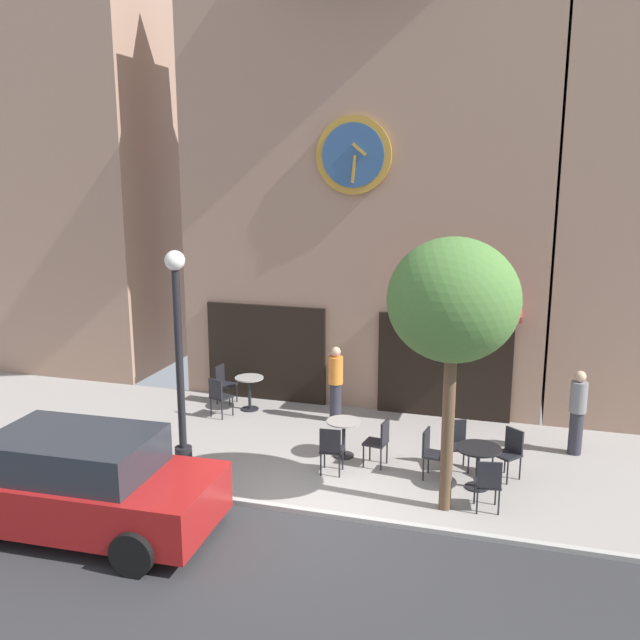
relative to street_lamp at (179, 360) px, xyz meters
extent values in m
cube|color=gray|center=(2.81, 1.46, -2.07)|extent=(26.10, 5.17, 0.05)
cube|color=#A8A5A0|center=(2.81, -1.11, -2.01)|extent=(26.10, 0.12, 0.08)
cube|color=#9E7A66|center=(2.22, 5.28, 2.73)|extent=(8.36, 2.49, 9.55)
cylinder|color=#B7842D|center=(2.22, 3.98, 3.65)|extent=(1.66, 0.10, 1.66)
cylinder|color=#2D5184|center=(2.22, 3.92, 3.65)|extent=(1.36, 0.04, 1.36)
cube|color=#B7842D|center=(2.36, 3.88, 3.76)|extent=(0.33, 0.03, 0.29)
cube|color=#B7842D|center=(2.25, 3.88, 3.36)|extent=(0.12, 0.03, 0.58)
cube|color=black|center=(0.13, 4.00, -0.90)|extent=(2.93, 0.10, 2.30)
cube|color=black|center=(4.31, 4.00, -0.90)|extent=(2.93, 0.10, 2.30)
cube|color=#B23333|center=(4.56, 3.69, 0.40)|extent=(2.67, 0.90, 0.12)
cube|color=#9E7A66|center=(-6.22, 6.43, 5.75)|extent=(5.39, 4.77, 15.59)
cylinder|color=black|center=(0.00, 0.00, -1.87)|extent=(0.32, 0.32, 0.36)
cylinder|color=black|center=(0.00, 0.00, -0.21)|extent=(0.14, 0.14, 3.67)
sphere|color=white|center=(0.00, 0.00, 1.80)|extent=(0.36, 0.36, 0.36)
cylinder|color=brown|center=(4.86, -0.30, -0.67)|extent=(0.20, 0.20, 2.74)
ellipsoid|color=#4C7A38|center=(4.86, -0.30, 1.41)|extent=(2.04, 1.84, 1.94)
cylinder|color=black|center=(0.02, 3.19, -1.67)|extent=(0.07, 0.07, 0.76)
cylinder|color=black|center=(0.02, 3.19, -2.03)|extent=(0.40, 0.40, 0.03)
cylinder|color=gray|center=(0.02, 3.19, -1.29)|extent=(0.65, 0.65, 0.03)
cylinder|color=black|center=(2.75, 1.25, -1.69)|extent=(0.07, 0.07, 0.71)
cylinder|color=black|center=(2.75, 1.25, -2.03)|extent=(0.40, 0.40, 0.03)
cylinder|color=gray|center=(2.75, 1.25, -1.34)|extent=(0.67, 0.67, 0.03)
cylinder|color=black|center=(5.31, 0.60, -1.68)|extent=(0.07, 0.07, 0.73)
cylinder|color=black|center=(5.31, 0.60, -2.03)|extent=(0.40, 0.40, 0.03)
cylinder|color=black|center=(5.31, 0.60, -1.32)|extent=(0.78, 0.78, 0.03)
cube|color=black|center=(-0.66, 3.46, -1.60)|extent=(0.44, 0.44, 0.04)
cube|color=black|center=(-0.84, 3.47, -1.37)|extent=(0.08, 0.38, 0.45)
cylinder|color=black|center=(-0.51, 3.27, -1.82)|extent=(0.03, 0.03, 0.45)
cylinder|color=black|center=(-0.48, 3.61, -1.82)|extent=(0.03, 0.03, 0.45)
cylinder|color=black|center=(-0.85, 3.30, -1.82)|extent=(0.03, 0.03, 0.45)
cylinder|color=black|center=(-0.82, 3.64, -1.82)|extent=(0.03, 0.03, 0.45)
cube|color=black|center=(4.90, 1.25, -1.60)|extent=(0.51, 0.51, 0.04)
cube|color=black|center=(4.84, 1.42, -1.37)|extent=(0.37, 0.16, 0.45)
cylinder|color=black|center=(4.80, 1.04, -1.82)|extent=(0.03, 0.03, 0.45)
cylinder|color=black|center=(5.12, 1.15, -1.82)|extent=(0.03, 0.03, 0.45)
cylinder|color=black|center=(4.69, 1.36, -1.82)|extent=(0.03, 0.03, 0.45)
cylinder|color=black|center=(5.01, 1.47, -1.82)|extent=(0.03, 0.03, 0.45)
cube|color=black|center=(2.73, 0.48, -1.60)|extent=(0.43, 0.43, 0.04)
cube|color=black|center=(2.75, 0.30, -1.37)|extent=(0.38, 0.07, 0.45)
cylinder|color=black|center=(2.89, 0.66, -1.82)|extent=(0.03, 0.03, 0.45)
cylinder|color=black|center=(2.55, 0.63, -1.82)|extent=(0.03, 0.03, 0.45)
cylinder|color=black|center=(2.92, 0.32, -1.82)|extent=(0.03, 0.03, 0.45)
cylinder|color=black|center=(2.58, 0.29, -1.82)|extent=(0.03, 0.03, 0.45)
cube|color=black|center=(-0.41, 2.61, -1.60)|extent=(0.51, 0.51, 0.04)
cube|color=black|center=(-0.47, 2.44, -1.37)|extent=(0.37, 0.17, 0.45)
cylinder|color=black|center=(-0.19, 2.71, -1.82)|extent=(0.03, 0.03, 0.45)
cylinder|color=black|center=(-0.51, 2.83, -1.82)|extent=(0.03, 0.03, 0.45)
cylinder|color=black|center=(-0.31, 2.39, -1.82)|extent=(0.03, 0.03, 0.45)
cylinder|color=black|center=(-0.63, 2.51, -1.82)|extent=(0.03, 0.03, 0.45)
cube|color=black|center=(3.42, 1.01, -1.60)|extent=(0.45, 0.45, 0.04)
cube|color=black|center=(3.60, 0.99, -1.37)|extent=(0.09, 0.38, 0.45)
cylinder|color=black|center=(3.28, 1.20, -1.82)|extent=(0.03, 0.03, 0.45)
cylinder|color=black|center=(3.23, 0.87, -1.82)|extent=(0.03, 0.03, 0.45)
cylinder|color=black|center=(3.62, 1.16, -1.82)|extent=(0.03, 0.03, 0.45)
cylinder|color=black|center=(3.57, 0.82, -1.82)|extent=(0.03, 0.03, 0.45)
cube|color=black|center=(5.78, 1.12, -1.60)|extent=(0.56, 0.56, 0.04)
cube|color=black|center=(5.89, 1.26, -1.37)|extent=(0.32, 0.27, 0.45)
cylinder|color=black|center=(5.54, 1.09, -1.82)|extent=(0.03, 0.03, 0.45)
cylinder|color=black|center=(5.81, 0.88, -1.82)|extent=(0.03, 0.03, 0.45)
cylinder|color=black|center=(5.75, 1.36, -1.82)|extent=(0.03, 0.03, 0.45)
cylinder|color=black|center=(6.02, 1.15, -1.82)|extent=(0.03, 0.03, 0.45)
cube|color=black|center=(4.57, 0.76, -1.60)|extent=(0.45, 0.45, 0.04)
cube|color=black|center=(4.39, 0.78, -1.37)|extent=(0.09, 0.38, 0.45)
cylinder|color=black|center=(4.71, 0.57, -1.82)|extent=(0.03, 0.03, 0.45)
cylinder|color=black|center=(4.76, 0.91, -1.82)|extent=(0.03, 0.03, 0.45)
cylinder|color=black|center=(4.38, 0.61, -1.82)|extent=(0.03, 0.03, 0.45)
cylinder|color=black|center=(4.42, 0.95, -1.82)|extent=(0.03, 0.03, 0.45)
cube|color=black|center=(5.51, -0.15, -1.60)|extent=(0.47, 0.47, 0.04)
cube|color=black|center=(5.55, -0.32, -1.37)|extent=(0.38, 0.11, 0.45)
cylinder|color=black|center=(5.65, 0.05, -1.82)|extent=(0.03, 0.03, 0.45)
cylinder|color=black|center=(5.31, -0.01, -1.82)|extent=(0.03, 0.03, 0.45)
cylinder|color=black|center=(5.71, -0.28, -1.82)|extent=(0.03, 0.03, 0.45)
cylinder|color=black|center=(5.38, -0.34, -1.82)|extent=(0.03, 0.03, 0.45)
cylinder|color=#2D2D38|center=(2.09, 3.07, -1.62)|extent=(0.36, 0.36, 0.85)
cylinder|color=orange|center=(2.09, 3.07, -0.90)|extent=(0.45, 0.45, 0.60)
sphere|color=tan|center=(2.09, 3.07, -0.49)|extent=(0.22, 0.22, 0.22)
cylinder|color=#2D2D38|center=(7.02, 2.66, -1.62)|extent=(0.30, 0.30, 0.85)
cylinder|color=slate|center=(7.02, 2.66, -0.90)|extent=(0.37, 0.37, 0.60)
sphere|color=tan|center=(7.02, 2.66, -0.49)|extent=(0.22, 0.22, 0.22)
cube|color=maroon|center=(-0.43, -2.56, -1.45)|extent=(4.36, 1.96, 0.75)
cube|color=#262B33|center=(-0.43, -2.56, -0.80)|extent=(2.46, 1.67, 0.60)
cylinder|color=black|center=(1.02, -3.41, -1.73)|extent=(0.65, 0.24, 0.64)
cylinder|color=black|center=(0.95, -1.61, -1.73)|extent=(0.65, 0.24, 0.64)
cylinder|color=black|center=(-1.88, -1.72, -1.73)|extent=(0.65, 0.24, 0.64)
camera|label=1|loc=(5.87, -10.82, 3.39)|focal=38.90mm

